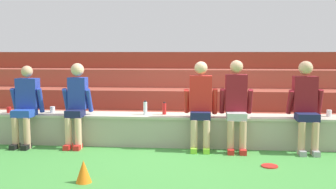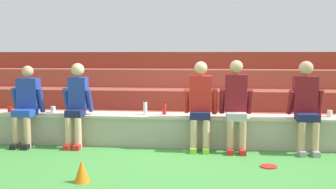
{
  "view_description": "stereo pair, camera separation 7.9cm",
  "coord_description": "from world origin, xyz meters",
  "px_view_note": "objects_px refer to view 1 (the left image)",
  "views": [
    {
      "loc": [
        0.17,
        -6.13,
        1.56
      ],
      "look_at": [
        -0.41,
        0.26,
        0.86
      ],
      "focal_mm": 40.75,
      "sensor_mm": 36.0,
      "label": 1
    },
    {
      "loc": [
        0.25,
        -6.12,
        1.56
      ],
      "look_at": [
        -0.41,
        0.26,
        0.86
      ],
      "focal_mm": 40.75,
      "sensor_mm": 36.0,
      "label": 2
    }
  ],
  "objects_px": {
    "person_right_of_center": "(236,103)",
    "plastic_cup_middle": "(53,110)",
    "plastic_cup_left_end": "(9,110)",
    "person_center": "(201,103)",
    "person_left_of_center": "(76,102)",
    "water_bottle_near_right": "(145,108)",
    "sports_cone": "(84,171)",
    "water_bottle_center_gap": "(164,109)",
    "person_far_right": "(306,103)",
    "plastic_cup_right_end": "(329,113)",
    "frisbee": "(270,166)",
    "person_far_left": "(26,104)"
  },
  "relations": [
    {
      "from": "person_right_of_center",
      "to": "plastic_cup_middle",
      "type": "xyz_separation_m",
      "value": [
        -3.17,
        0.31,
        -0.2
      ]
    },
    {
      "from": "person_right_of_center",
      "to": "plastic_cup_left_end",
      "type": "distance_m",
      "value": 3.95
    },
    {
      "from": "person_center",
      "to": "person_right_of_center",
      "type": "relative_size",
      "value": 0.99
    },
    {
      "from": "person_left_of_center",
      "to": "water_bottle_near_right",
      "type": "relative_size",
      "value": 5.83
    },
    {
      "from": "person_center",
      "to": "sports_cone",
      "type": "distance_m",
      "value": 2.33
    },
    {
      "from": "person_center",
      "to": "plastic_cup_middle",
      "type": "bearing_deg",
      "value": 173.41
    },
    {
      "from": "person_center",
      "to": "person_right_of_center",
      "type": "height_order",
      "value": "person_right_of_center"
    },
    {
      "from": "plastic_cup_left_end",
      "to": "water_bottle_center_gap",
      "type": "bearing_deg",
      "value": 1.23
    },
    {
      "from": "person_left_of_center",
      "to": "person_far_right",
      "type": "xyz_separation_m",
      "value": [
        3.73,
        -0.0,
        0.03
      ]
    },
    {
      "from": "person_left_of_center",
      "to": "sports_cone",
      "type": "bearing_deg",
      "value": -69.31
    },
    {
      "from": "person_right_of_center",
      "to": "plastic_cup_right_end",
      "type": "height_order",
      "value": "person_right_of_center"
    },
    {
      "from": "person_right_of_center",
      "to": "water_bottle_center_gap",
      "type": "xyz_separation_m",
      "value": [
        -1.19,
        0.29,
        -0.15
      ]
    },
    {
      "from": "person_center",
      "to": "water_bottle_near_right",
      "type": "xyz_separation_m",
      "value": [
        -0.94,
        0.23,
        -0.14
      ]
    },
    {
      "from": "person_far_right",
      "to": "frisbee",
      "type": "distance_m",
      "value": 1.38
    },
    {
      "from": "person_left_of_center",
      "to": "frisbee",
      "type": "height_order",
      "value": "person_left_of_center"
    },
    {
      "from": "person_far_left",
      "to": "plastic_cup_middle",
      "type": "height_order",
      "value": "person_far_left"
    },
    {
      "from": "person_far_right",
      "to": "plastic_cup_middle",
      "type": "relative_size",
      "value": 13.49
    },
    {
      "from": "person_far_left",
      "to": "person_far_right",
      "type": "xyz_separation_m",
      "value": [
        4.59,
        0.05,
        0.06
      ]
    },
    {
      "from": "water_bottle_near_right",
      "to": "water_bottle_center_gap",
      "type": "distance_m",
      "value": 0.33
    },
    {
      "from": "person_left_of_center",
      "to": "person_far_right",
      "type": "relative_size",
      "value": 0.97
    },
    {
      "from": "person_left_of_center",
      "to": "plastic_cup_right_end",
      "type": "relative_size",
      "value": 12.79
    },
    {
      "from": "plastic_cup_middle",
      "to": "plastic_cup_left_end",
      "type": "xyz_separation_m",
      "value": [
        -0.76,
        -0.08,
        -0.0
      ]
    },
    {
      "from": "person_center",
      "to": "water_bottle_near_right",
      "type": "bearing_deg",
      "value": 166.41
    },
    {
      "from": "plastic_cup_left_end",
      "to": "frisbee",
      "type": "bearing_deg",
      "value": -14.48
    },
    {
      "from": "person_far_left",
      "to": "water_bottle_near_right",
      "type": "xyz_separation_m",
      "value": [
        1.99,
        0.25,
        -0.09
      ]
    },
    {
      "from": "water_bottle_center_gap",
      "to": "plastic_cup_right_end",
      "type": "height_order",
      "value": "water_bottle_center_gap"
    },
    {
      "from": "person_left_of_center",
      "to": "person_center",
      "type": "xyz_separation_m",
      "value": [
        2.07,
        -0.02,
        0.02
      ]
    },
    {
      "from": "water_bottle_center_gap",
      "to": "plastic_cup_right_end",
      "type": "bearing_deg",
      "value": 0.67
    },
    {
      "from": "plastic_cup_right_end",
      "to": "water_bottle_center_gap",
      "type": "bearing_deg",
      "value": -179.33
    },
    {
      "from": "person_right_of_center",
      "to": "person_far_right",
      "type": "relative_size",
      "value": 1.01
    },
    {
      "from": "person_far_left",
      "to": "water_bottle_near_right",
      "type": "height_order",
      "value": "person_far_left"
    },
    {
      "from": "water_bottle_near_right",
      "to": "plastic_cup_left_end",
      "type": "relative_size",
      "value": 2.36
    },
    {
      "from": "person_left_of_center",
      "to": "plastic_cup_right_end",
      "type": "xyz_separation_m",
      "value": [
        4.19,
        0.29,
        -0.18
      ]
    },
    {
      "from": "water_bottle_center_gap",
      "to": "plastic_cup_middle",
      "type": "xyz_separation_m",
      "value": [
        -1.98,
        0.02,
        -0.05
      ]
    },
    {
      "from": "sports_cone",
      "to": "person_far_right",
      "type": "bearing_deg",
      "value": 30.14
    },
    {
      "from": "water_bottle_near_right",
      "to": "water_bottle_center_gap",
      "type": "relative_size",
      "value": 1.12
    },
    {
      "from": "person_far_right",
      "to": "plastic_cup_right_end",
      "type": "distance_m",
      "value": 0.58
    },
    {
      "from": "person_far_right",
      "to": "water_bottle_near_right",
      "type": "distance_m",
      "value": 2.61
    },
    {
      "from": "water_bottle_near_right",
      "to": "plastic_cup_middle",
      "type": "xyz_separation_m",
      "value": [
        -1.66,
        0.07,
        -0.06
      ]
    },
    {
      "from": "water_bottle_center_gap",
      "to": "person_right_of_center",
      "type": "bearing_deg",
      "value": -13.85
    },
    {
      "from": "person_left_of_center",
      "to": "plastic_cup_middle",
      "type": "bearing_deg",
      "value": 152.44
    },
    {
      "from": "person_far_left",
      "to": "plastic_cup_middle",
      "type": "bearing_deg",
      "value": 44.61
    },
    {
      "from": "water_bottle_near_right",
      "to": "plastic_cup_left_end",
      "type": "distance_m",
      "value": 2.43
    },
    {
      "from": "plastic_cup_left_end",
      "to": "sports_cone",
      "type": "distance_m",
      "value": 2.82
    },
    {
      "from": "person_far_right",
      "to": "plastic_cup_right_end",
      "type": "xyz_separation_m",
      "value": [
        0.46,
        0.29,
        -0.2
      ]
    },
    {
      "from": "person_far_left",
      "to": "water_bottle_center_gap",
      "type": "height_order",
      "value": "person_far_left"
    },
    {
      "from": "person_far_right",
      "to": "plastic_cup_right_end",
      "type": "height_order",
      "value": "person_far_right"
    },
    {
      "from": "person_center",
      "to": "plastic_cup_right_end",
      "type": "xyz_separation_m",
      "value": [
        2.12,
        0.32,
        -0.19
      ]
    },
    {
      "from": "person_far_right",
      "to": "plastic_cup_middle",
      "type": "bearing_deg",
      "value": 176.26
    },
    {
      "from": "person_far_right",
      "to": "plastic_cup_middle",
      "type": "height_order",
      "value": "person_far_right"
    }
  ]
}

